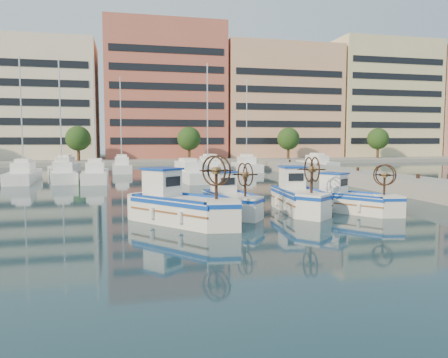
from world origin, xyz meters
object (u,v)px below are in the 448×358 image
fishing_boat_a (180,204)px  fishing_boat_d (350,199)px  fishing_boat_c (298,196)px  fishing_boat_b (231,199)px

fishing_boat_a → fishing_boat_d: fishing_boat_a is taller
fishing_boat_c → fishing_boat_d: size_ratio=1.16×
fishing_boat_a → fishing_boat_d: 9.34m
fishing_boat_a → fishing_boat_d: bearing=-31.6°
fishing_boat_a → fishing_boat_c: (6.71, 2.06, -0.05)m
fishing_boat_b → fishing_boat_d: 6.43m
fishing_boat_b → fishing_boat_c: size_ratio=0.92×
fishing_boat_b → fishing_boat_d: bearing=-17.7°
fishing_boat_c → fishing_boat_d: 2.75m
fishing_boat_a → fishing_boat_c: 7.02m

